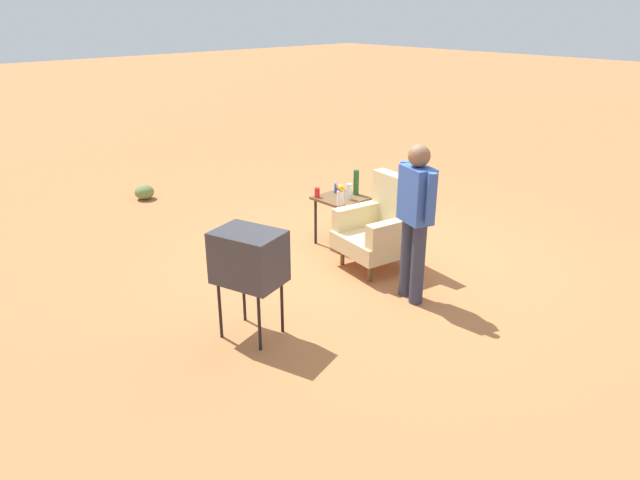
# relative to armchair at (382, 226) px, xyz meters

# --- Properties ---
(ground_plane) EXTENTS (60.00, 60.00, 0.00)m
(ground_plane) POSITION_rel_armchair_xyz_m (-0.12, -0.04, -0.50)
(ground_plane) COLOR #B76B3D
(armchair) EXTENTS (0.88, 0.89, 1.06)m
(armchair) POSITION_rel_armchair_xyz_m (0.00, 0.00, 0.00)
(armchair) COLOR brown
(armchair) RESTS_ON ground
(side_table) EXTENTS (0.56, 0.56, 0.63)m
(side_table) POSITION_rel_armchair_xyz_m (-0.81, 0.12, 0.04)
(side_table) COLOR black
(side_table) RESTS_ON ground
(tv_on_stand) EXTENTS (0.70, 0.60, 1.03)m
(tv_on_stand) POSITION_rel_armchair_xyz_m (0.22, -2.05, 0.28)
(tv_on_stand) COLOR black
(tv_on_stand) RESTS_ON ground
(person_standing) EXTENTS (0.55, 0.32, 1.64)m
(person_standing) POSITION_rel_armchair_xyz_m (0.77, -0.40, 0.44)
(person_standing) COLOR #2D3347
(person_standing) RESTS_ON ground
(bottle_wine_green) EXTENTS (0.07, 0.07, 0.32)m
(bottle_wine_green) POSITION_rel_armchair_xyz_m (-0.76, 0.34, 0.29)
(bottle_wine_green) COLOR #1E5623
(bottle_wine_green) RESTS_ON side_table
(bottle_short_clear) EXTENTS (0.06, 0.06, 0.20)m
(bottle_short_clear) POSITION_rel_armchair_xyz_m (-0.68, 0.14, 0.23)
(bottle_short_clear) COLOR silver
(bottle_short_clear) RESTS_ON side_table
(soda_can_red) EXTENTS (0.07, 0.07, 0.12)m
(soda_can_red) POSITION_rel_armchair_xyz_m (-1.01, -0.09, 0.19)
(soda_can_red) COLOR red
(soda_can_red) RESTS_ON side_table
(soda_can_blue) EXTENTS (0.07, 0.07, 0.12)m
(soda_can_blue) POSITION_rel_armchair_xyz_m (-0.97, 0.21, 0.19)
(soda_can_blue) COLOR blue
(soda_can_blue) RESTS_ON side_table
(flower_vase) EXTENTS (0.15, 0.10, 0.27)m
(flower_vase) POSITION_rel_armchair_xyz_m (-0.59, -0.10, 0.28)
(flower_vase) COLOR silver
(flower_vase) RESTS_ON side_table
(shrub_far) EXTENTS (0.30, 0.30, 0.23)m
(shrub_far) POSITION_rel_armchair_xyz_m (-4.24, -0.84, -0.38)
(shrub_far) COLOR olive
(shrub_far) RESTS_ON ground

